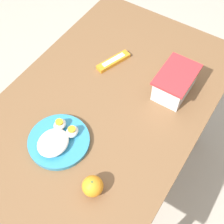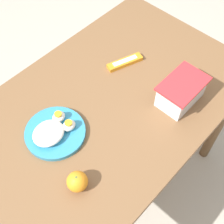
% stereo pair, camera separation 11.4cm
% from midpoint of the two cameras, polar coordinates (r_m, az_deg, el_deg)
% --- Properties ---
extents(ground_plane, '(10.00, 10.00, 0.00)m').
position_cam_midpoint_polar(ground_plane, '(1.87, 0.40, -13.18)').
color(ground_plane, '#B2A899').
extents(table, '(1.24, 0.74, 0.78)m').
position_cam_midpoint_polar(table, '(1.27, 0.58, -2.11)').
color(table, brown).
rests_on(table, ground_plane).
extents(food_container, '(0.19, 0.13, 0.10)m').
position_cam_midpoint_polar(food_container, '(1.21, 15.13, 3.23)').
color(food_container, white).
rests_on(food_container, table).
extents(orange_fruit, '(0.07, 0.07, 0.07)m').
position_cam_midpoint_polar(orange_fruit, '(1.01, -3.10, -12.84)').
color(orange_fruit, orange).
rests_on(orange_fruit, table).
extents(rice_plate, '(0.22, 0.22, 0.06)m').
position_cam_midpoint_polar(rice_plate, '(1.11, -7.71, -3.82)').
color(rice_plate, teal).
rests_on(rice_plate, table).
extents(candy_bar, '(0.16, 0.09, 0.02)m').
position_cam_midpoint_polar(candy_bar, '(1.32, 4.85, 8.90)').
color(candy_bar, orange).
rests_on(candy_bar, table).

